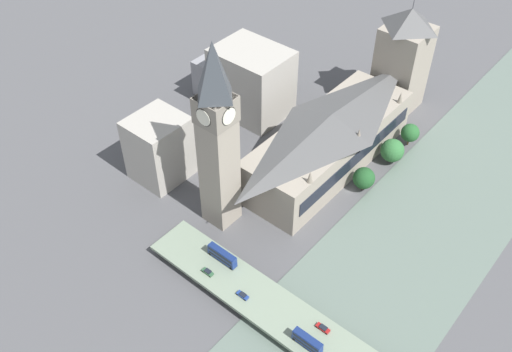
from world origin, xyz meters
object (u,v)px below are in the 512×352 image
at_px(double_decker_bus_mid, 222,255).
at_px(car_northbound_tail, 243,295).
at_px(car_northbound_mid, 208,272).
at_px(double_decker_bus_lead, 307,341).
at_px(parliament_hall, 329,140).
at_px(victoria_tower, 402,60).
at_px(clock_tower, 217,136).
at_px(road_bridge, 324,345).
at_px(car_northbound_lead, 323,328).

xyz_separation_m(double_decker_bus_mid, car_northbound_tail, (-15.31, 6.85, -2.04)).
bearing_deg(car_northbound_mid, double_decker_bus_lead, 179.42).
bearing_deg(parliament_hall, car_northbound_tail, 104.23).
bearing_deg(victoria_tower, car_northbound_tail, 98.35).
distance_m(parliament_hall, clock_tower, 59.74).
height_order(road_bridge, double_decker_bus_mid, double_decker_bus_mid).
distance_m(parliament_hall, victoria_tower, 57.30).
xyz_separation_m(victoria_tower, car_northbound_lead, (-46.74, 125.61, -19.82)).
bearing_deg(clock_tower, car_northbound_lead, 163.27).
bearing_deg(car_northbound_mid, parliament_hall, -87.02).
height_order(parliament_hall, car_northbound_mid, parliament_hall).
relative_size(parliament_hall, double_decker_bus_lead, 8.28).
bearing_deg(clock_tower, car_northbound_tail, 142.49).
bearing_deg(road_bridge, victoria_tower, -68.93).
distance_m(double_decker_bus_mid, car_northbound_tail, 16.90).
bearing_deg(car_northbound_lead, double_decker_bus_lead, 87.11).
height_order(victoria_tower, car_northbound_tail, victoria_tower).
bearing_deg(road_bridge, double_decker_bus_mid, -4.70).
height_order(double_decker_bus_lead, double_decker_bus_mid, double_decker_bus_mid).
distance_m(double_decker_bus_mid, car_northbound_lead, 42.66).
relative_size(car_northbound_lead, car_northbound_tail, 1.07).
xyz_separation_m(victoria_tower, car_northbound_tail, (-19.44, 132.51, -19.79)).
height_order(road_bridge, car_northbound_tail, car_northbound_tail).
bearing_deg(parliament_hall, car_northbound_mid, 92.98).
bearing_deg(car_northbound_lead, car_northbound_mid, 9.85).
distance_m(double_decker_bus_lead, car_northbound_lead, 8.07).
distance_m(clock_tower, car_northbound_tail, 53.81).
bearing_deg(double_decker_bus_mid, double_decker_bus_lead, 169.55).
bearing_deg(car_northbound_lead, clock_tower, -16.73).
relative_size(clock_tower, double_decker_bus_lead, 7.44).
relative_size(double_decker_bus_lead, car_northbound_tail, 2.34).
distance_m(clock_tower, victoria_tower, 109.53).
bearing_deg(victoria_tower, clock_tower, 83.17).
relative_size(car_northbound_mid, car_northbound_tail, 0.99).
relative_size(clock_tower, car_northbound_mid, 17.54).
distance_m(double_decker_bus_lead, car_northbound_mid, 42.32).
xyz_separation_m(clock_tower, car_northbound_lead, (-59.64, 17.92, -35.15)).
xyz_separation_m(car_northbound_lead, car_northbound_tail, (27.30, 6.90, 0.03)).
xyz_separation_m(double_decker_bus_lead, car_northbound_lead, (-0.40, -7.84, -1.89)).
relative_size(double_decker_bus_mid, car_northbound_tail, 2.73).
height_order(road_bridge, double_decker_bus_lead, double_decker_bus_lead).
relative_size(road_bridge, car_northbound_lead, 29.95).
relative_size(road_bridge, double_decker_bus_lead, 13.69).
bearing_deg(parliament_hall, clock_tower, 75.91).
bearing_deg(clock_tower, double_decker_bus_lead, 156.50).
bearing_deg(car_northbound_mid, car_northbound_tail, -178.11).
relative_size(road_bridge, double_decker_bus_mid, 11.75).
distance_m(parliament_hall, double_decker_bus_mid, 69.96).
xyz_separation_m(road_bridge, car_northbound_lead, (3.12, -3.81, 1.52)).
height_order(double_decker_bus_lead, car_northbound_tail, double_decker_bus_lead).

